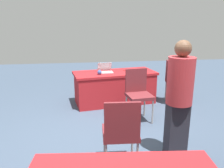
% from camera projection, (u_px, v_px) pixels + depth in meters
% --- Properties ---
extents(ground_plane, '(14.40, 14.40, 0.00)m').
position_uv_depth(ground_plane, '(100.00, 141.00, 3.56)').
color(ground_plane, '#3D4C60').
extents(table_foreground, '(1.93, 1.03, 0.72)m').
position_uv_depth(table_foreground, '(115.00, 87.00, 5.19)').
color(table_foreground, '#AD1E23').
rests_on(table_foreground, ground).
extents(chair_tucked_left, '(0.49, 0.49, 0.97)m').
position_uv_depth(chair_tucked_left, '(138.00, 91.00, 4.22)').
color(chair_tucked_left, '#9E9993').
rests_on(chair_tucked_left, ground).
extents(chair_tucked_right, '(0.47, 0.47, 0.95)m').
position_uv_depth(chair_tucked_right, '(121.00, 130.00, 2.74)').
color(chair_tucked_right, '#9E9993').
rests_on(chair_tucked_right, ground).
extents(chair_aisle, '(0.52, 0.52, 0.97)m').
position_uv_depth(chair_aisle, '(173.00, 79.00, 5.12)').
color(chair_aisle, '#9E9993').
rests_on(chair_aisle, ground).
extents(person_attendee_standing, '(0.37, 0.37, 1.60)m').
position_uv_depth(person_attendee_standing, '(179.00, 95.00, 2.94)').
color(person_attendee_standing, '#26262D').
rests_on(person_attendee_standing, ground).
extents(laptop_silver, '(0.33, 0.31, 0.21)m').
position_uv_depth(laptop_silver, '(105.00, 70.00, 5.07)').
color(laptop_silver, silver).
rests_on(laptop_silver, table_foreground).
extents(yarn_ball, '(0.10, 0.10, 0.10)m').
position_uv_depth(yarn_ball, '(99.00, 72.00, 4.84)').
color(yarn_ball, '#3F5999').
rests_on(yarn_ball, table_foreground).
extents(scissors_red, '(0.18, 0.06, 0.01)m').
position_uv_depth(scissors_red, '(127.00, 70.00, 5.27)').
color(scissors_red, red).
rests_on(scissors_red, table_foreground).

